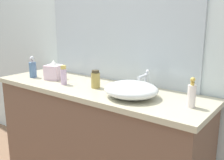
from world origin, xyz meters
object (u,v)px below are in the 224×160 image
at_px(spray_can, 96,79).
at_px(tissue_box, 54,71).
at_px(perfume_bottle, 33,69).
at_px(lotion_bottle, 64,75).
at_px(soap_dispenser, 192,95).
at_px(sink_basin, 131,90).

height_order(spray_can, tissue_box, tissue_box).
bearing_deg(spray_can, perfume_bottle, -174.85).
height_order(lotion_bottle, perfume_bottle, perfume_bottle).
relative_size(lotion_bottle, tissue_box, 0.92).
relative_size(soap_dispenser, lotion_bottle, 1.19).
bearing_deg(spray_can, sink_basin, -6.61).
bearing_deg(soap_dispenser, spray_can, -179.64).
bearing_deg(spray_can, tissue_box, 179.60).
bearing_deg(soap_dispenser, lotion_bottle, -175.61).
bearing_deg(lotion_bottle, tissue_box, 159.64).
bearing_deg(perfume_bottle, spray_can, 5.15).
relative_size(sink_basin, spray_can, 2.72).
relative_size(soap_dispenser, spray_can, 1.35).
bearing_deg(perfume_bottle, lotion_bottle, -1.57).
height_order(sink_basin, perfume_bottle, perfume_bottle).
distance_m(sink_basin, perfume_bottle, 0.97).
bearing_deg(perfume_bottle, soap_dispenser, 2.66).
distance_m(spray_can, tissue_box, 0.45).
height_order(perfume_bottle, tissue_box, perfume_bottle).
bearing_deg(lotion_bottle, soap_dispenser, 4.39).
height_order(soap_dispenser, spray_can, soap_dispenser).
height_order(soap_dispenser, tissue_box, soap_dispenser).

